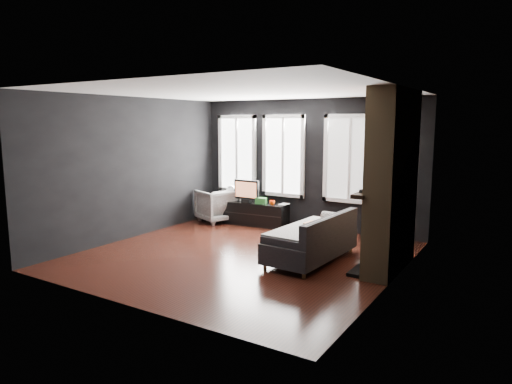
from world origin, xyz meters
The scene contains 18 objects.
floor centered at (0.00, 0.00, 0.00)m, with size 5.00×5.00×0.00m, color black.
ceiling centered at (0.00, 0.00, 2.70)m, with size 5.00×5.00×0.00m, color white.
wall_back centered at (0.00, 2.50, 1.35)m, with size 5.00×0.02×2.70m, color black.
wall_left centered at (-2.50, 0.00, 1.35)m, with size 0.02×5.00×2.70m, color black.
wall_right centered at (2.50, 0.00, 1.35)m, with size 0.02×5.00×2.70m, color black.
windows centered at (-0.45, 2.46, 2.38)m, with size 4.00×0.16×1.76m, color white, non-canonical shape.
fireplace centered at (2.30, 0.60, 1.35)m, with size 0.70×1.62×2.70m, color #93724C, non-canonical shape.
sofa centered at (1.10, 0.37, 0.39)m, with size 0.91×1.82×0.78m, color black, non-canonical shape.
stripe_pillow centered at (1.33, 0.82, 0.56)m, with size 0.07×0.31×0.31m, color gray.
armchair centered at (-1.95, 1.95, 0.40)m, with size 0.79×0.74×0.81m, color white.
media_console centered at (-1.03, 2.10, 0.25)m, with size 1.43×0.45×0.49m, color black, non-canonical shape.
monitor centered at (-1.23, 2.05, 0.77)m, with size 0.62×0.13×0.55m, color black, non-canonical shape.
desk_fan centered at (-1.63, 2.04, 0.66)m, with size 0.24×0.24×0.34m, color #989898, non-canonical shape.
mug centered at (-0.59, 2.06, 0.55)m, with size 0.12×0.09×0.12m, color #F84606.
book centered at (-0.47, 2.21, 0.61)m, with size 0.17×0.02×0.23m, color tan.
storage_box centered at (-0.87, 2.06, 0.55)m, with size 0.23×0.15×0.13m, color #286729.
mantel_vase centered at (2.05, 1.05, 1.31)m, with size 0.17×0.18×0.17m, color gold.
mantel_clock centered at (2.05, 0.05, 1.25)m, with size 0.13×0.13×0.04m, color black.
Camera 1 is at (4.12, -6.17, 2.22)m, focal length 32.00 mm.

